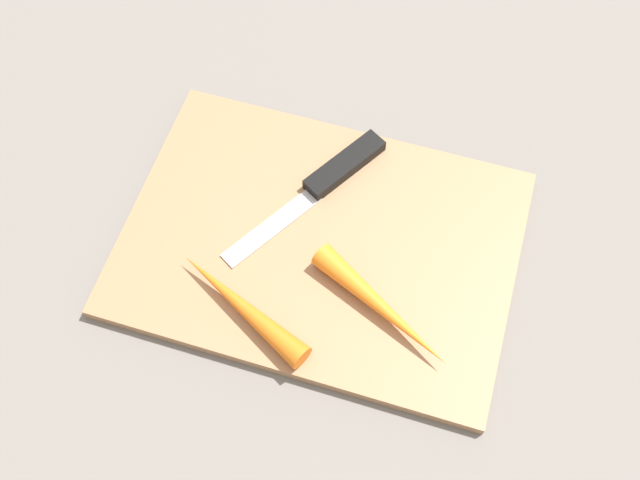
# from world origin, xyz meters

# --- Properties ---
(ground_plane) EXTENTS (1.40, 1.40, 0.00)m
(ground_plane) POSITION_xyz_m (0.00, 0.00, 0.00)
(ground_plane) COLOR slate
(cutting_board) EXTENTS (0.36, 0.26, 0.01)m
(cutting_board) POSITION_xyz_m (0.00, 0.00, 0.01)
(cutting_board) COLOR #99704C
(cutting_board) RESTS_ON ground_plane
(knife) EXTENTS (0.12, 0.18, 0.01)m
(knife) POSITION_xyz_m (0.00, -0.07, 0.02)
(knife) COLOR #B7B7BC
(knife) RESTS_ON cutting_board
(carrot_short) EXTENTS (0.14, 0.08, 0.02)m
(carrot_short) POSITION_xyz_m (0.04, 0.09, 0.02)
(carrot_short) COLOR orange
(carrot_short) RESTS_ON cutting_board
(carrot_long) EXTENTS (0.14, 0.09, 0.02)m
(carrot_long) POSITION_xyz_m (-0.07, 0.05, 0.02)
(carrot_long) COLOR orange
(carrot_long) RESTS_ON cutting_board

